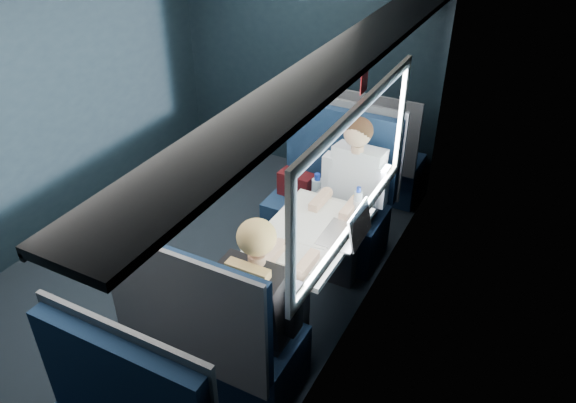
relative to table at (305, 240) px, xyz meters
The scene contains 12 objects.
ground 1.23m from the table, behind, with size 2.80×4.20×0.01m, color black.
room_shell 1.30m from the table, behind, with size 3.00×4.40×2.40m.
table is the anchor object (origin of this frame).
seat_bay_near 0.93m from the table, 102.39° to the left, with size 1.04×0.62×1.26m.
seat_bay_far 0.93m from the table, 101.78° to the right, with size 1.04×0.62×1.26m.
seat_row_front 1.82m from the table, 95.80° to the left, with size 1.04×0.51×1.16m.
man 0.70m from the table, 84.48° to the left, with size 0.53×0.56×1.32m.
woman 0.71m from the table, 84.55° to the right, with size 0.53×0.56×1.32m.
papers 0.09m from the table, 57.24° to the left, with size 0.59×0.85×0.01m, color white.
laptop 0.35m from the table, 11.47° to the left, with size 0.27×0.35×0.26m.
bottle_small 0.49m from the table, 59.56° to the left, with size 0.06×0.06×0.21m.
cup 0.48m from the table, 49.88° to the left, with size 0.07×0.07×0.09m, color white.
Camera 1 is at (2.40, -2.86, 3.03)m, focal length 35.00 mm.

